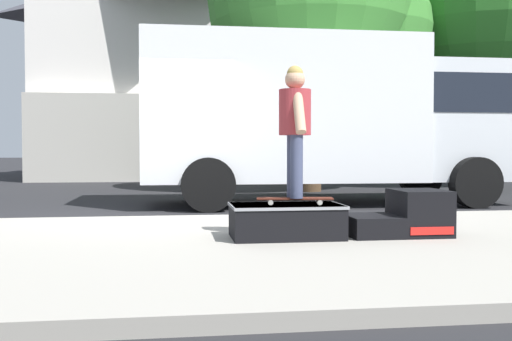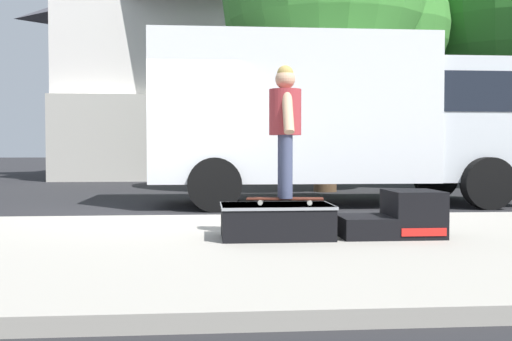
% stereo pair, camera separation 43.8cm
% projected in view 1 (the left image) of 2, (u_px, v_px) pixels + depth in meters
% --- Properties ---
extents(ground_plane, '(140.00, 140.00, 0.00)m').
position_uv_depth(ground_plane, '(155.00, 220.00, 8.66)').
color(ground_plane, black).
extents(sidewalk_slab, '(50.00, 5.00, 0.12)m').
position_uv_depth(sidewalk_slab, '(145.00, 251.00, 5.69)').
color(sidewalk_slab, gray).
rests_on(sidewalk_slab, ground).
extents(skate_box, '(1.14, 0.70, 0.35)m').
position_uv_depth(skate_box, '(286.00, 220.00, 6.13)').
color(skate_box, black).
rests_on(skate_box, sidewalk_slab).
extents(kicker_ramp, '(1.05, 0.65, 0.48)m').
position_uv_depth(kicker_ramp, '(405.00, 216.00, 6.31)').
color(kicker_ramp, black).
rests_on(kicker_ramp, sidewalk_slab).
extents(skateboard, '(0.80, 0.31, 0.07)m').
position_uv_depth(skateboard, '(295.00, 199.00, 6.11)').
color(skateboard, '#4C1E14').
rests_on(skateboard, skate_box).
extents(skater_kid, '(0.33, 0.70, 1.35)m').
position_uv_depth(skater_kid, '(295.00, 120.00, 6.09)').
color(skater_kid, '#3F4766').
rests_on(skater_kid, skateboard).
extents(box_truck, '(6.91, 2.63, 3.05)m').
position_uv_depth(box_truck, '(330.00, 114.00, 11.22)').
color(box_truck, silver).
rests_on(box_truck, ground).
extents(street_tree_main, '(6.28, 5.71, 7.89)m').
position_uv_depth(street_tree_main, '(490.00, 12.00, 16.57)').
color(street_tree_main, brown).
rests_on(street_tree_main, ground).
extents(street_tree_neighbour, '(5.53, 5.02, 7.16)m').
position_uv_depth(street_tree_neighbour, '(322.00, 7.00, 14.50)').
color(street_tree_neighbour, brown).
rests_on(street_tree_neighbour, ground).
extents(house_behind, '(9.54, 8.22, 8.40)m').
position_uv_depth(house_behind, '(169.00, 66.00, 22.99)').
color(house_behind, silver).
rests_on(house_behind, ground).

